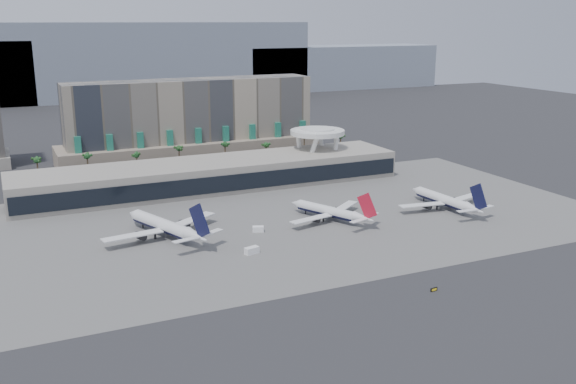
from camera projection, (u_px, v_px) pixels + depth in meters
name	position (u px, v px, depth m)	size (l,w,h in m)	color
ground	(330.00, 273.00, 188.01)	(900.00, 900.00, 0.00)	#232326
apron_pad	(260.00, 222.00, 236.29)	(260.00, 130.00, 0.06)	#5B5B59
mountain_ridge	(120.00, 66.00, 604.08)	(680.00, 60.00, 70.00)	gray
hotel	(192.00, 127.00, 340.79)	(140.00, 30.00, 42.00)	tan
terminal	(213.00, 173.00, 282.75)	(170.00, 32.50, 14.50)	#B0A99A
saucer_structure	(317.00, 135.00, 307.20)	(26.00, 26.00, 21.89)	white
palm_row	(204.00, 149.00, 315.40)	(157.80, 2.80, 13.10)	brown
airliner_left	(165.00, 226.00, 218.50)	(42.93, 44.32, 16.04)	white
airliner_centre	(330.00, 211.00, 237.29)	(35.22, 36.24, 13.45)	white
airliner_right	(445.00, 200.00, 251.33)	(40.35, 41.63, 14.37)	white
service_vehicle_a	(252.00, 250.00, 203.53)	(4.59, 2.24, 2.24)	white
service_vehicle_b	(258.00, 229.00, 224.70)	(3.88, 2.22, 2.00)	white
taxiway_sign	(434.00, 289.00, 175.57)	(2.30, 0.57, 1.04)	black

